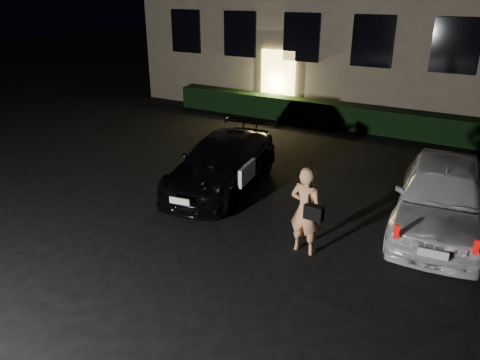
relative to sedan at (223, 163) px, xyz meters
The scene contains 5 objects.
ground 4.10m from the sedan, 68.25° to the right, with size 80.00×80.00×0.00m, color black.
hedge 6.90m from the sedan, 77.43° to the left, with size 15.00×0.70×0.85m, color black.
sedan is the anchor object (origin of this frame).
hatch 5.09m from the sedan, ahead, with size 2.15×4.51×1.49m.
man 3.59m from the sedan, 32.14° to the right, with size 0.71×0.46×1.73m.
Camera 1 is at (4.40, -5.47, 4.67)m, focal length 35.00 mm.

